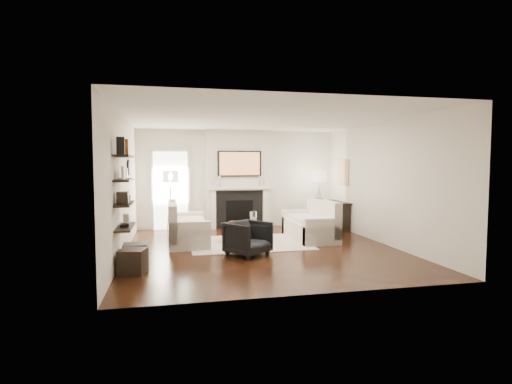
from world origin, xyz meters
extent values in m
plane|color=black|center=(0.00, 0.00, 0.00)|extent=(6.00, 6.00, 0.00)
plane|color=white|center=(0.00, 0.00, 2.70)|extent=(6.00, 6.00, 0.00)
plane|color=silver|center=(0.00, 3.00, 1.35)|extent=(5.50, 0.00, 5.50)
plane|color=silver|center=(0.00, -3.00, 1.35)|extent=(5.50, 0.00, 5.50)
plane|color=silver|center=(-2.75, 0.00, 1.35)|extent=(0.00, 6.00, 6.00)
plane|color=silver|center=(2.75, 0.00, 1.35)|extent=(0.00, 6.00, 6.00)
cube|color=silver|center=(0.00, 2.88, 1.35)|extent=(1.80, 0.25, 2.70)
cube|color=black|center=(0.00, 2.74, 0.52)|extent=(1.30, 0.02, 1.04)
cube|color=black|center=(0.00, 2.73, 0.45)|extent=(0.75, 0.02, 0.65)
cube|color=white|center=(-0.72, 2.71, 0.55)|extent=(0.12, 0.08, 1.10)
cube|color=white|center=(0.72, 2.71, 0.55)|extent=(0.12, 0.08, 1.10)
cube|color=white|center=(0.00, 2.69, 1.12)|extent=(1.70, 0.18, 0.07)
cube|color=black|center=(0.00, 2.71, 1.78)|extent=(1.20, 0.06, 0.70)
cube|color=#BF723F|center=(0.00, 2.68, 1.78)|extent=(1.10, 0.00, 0.62)
cylinder|color=silver|center=(-0.55, 2.70, 1.30)|extent=(0.04, 0.04, 0.30)
cylinder|color=silver|center=(-0.68, 2.70, 1.27)|extent=(0.04, 0.04, 0.24)
cylinder|color=silver|center=(0.55, 2.70, 1.30)|extent=(0.04, 0.04, 0.30)
cylinder|color=silver|center=(0.68, 2.70, 1.27)|extent=(0.04, 0.04, 0.24)
cube|color=white|center=(-1.85, 2.98, 1.05)|extent=(0.90, 0.02, 2.10)
cube|color=white|center=(-2.33, 2.96, 1.05)|extent=(0.06, 0.06, 2.16)
cube|color=white|center=(-1.37, 2.96, 1.05)|extent=(0.06, 0.06, 2.16)
cube|color=white|center=(-1.85, 2.96, 2.13)|extent=(1.02, 0.06, 0.06)
cube|color=beige|center=(-0.16, 0.63, 0.01)|extent=(2.60, 2.00, 0.01)
cube|color=silver|center=(-1.49, 0.94, 0.21)|extent=(0.85, 1.80, 0.42)
cube|color=silver|center=(-1.82, 0.94, 0.53)|extent=(0.18, 1.80, 0.80)
cube|color=silver|center=(-1.49, 0.13, 0.30)|extent=(0.85, 0.18, 0.60)
cube|color=silver|center=(-1.49, 1.75, 0.30)|extent=(0.85, 0.18, 0.60)
cube|color=silver|center=(-1.44, 0.94, 0.47)|extent=(0.63, 1.44, 0.10)
cube|color=#8D4511|center=(-1.82, 1.24, 0.73)|extent=(0.10, 0.42, 0.42)
cube|color=black|center=(-1.82, 0.64, 0.72)|extent=(0.10, 0.40, 0.40)
cube|color=silver|center=(1.35, 0.85, 0.21)|extent=(0.85, 1.80, 0.42)
cube|color=silver|center=(1.69, 0.85, 0.53)|extent=(0.18, 1.80, 0.80)
cube|color=silver|center=(1.35, 0.04, 0.30)|extent=(0.85, 0.18, 0.60)
cube|color=silver|center=(1.35, 1.66, 0.30)|extent=(0.85, 0.18, 0.60)
cube|color=silver|center=(1.30, 0.85, 0.47)|extent=(0.63, 1.44, 0.10)
cube|color=#8D4511|center=(1.69, 1.15, 0.73)|extent=(0.10, 0.42, 0.42)
cube|color=black|center=(1.69, 0.55, 0.72)|extent=(0.10, 0.40, 0.40)
cube|color=black|center=(-0.17, 0.78, 0.40)|extent=(1.10, 0.55, 0.04)
cylinder|color=silver|center=(-0.67, 0.56, 0.19)|extent=(0.02, 0.02, 0.38)
cylinder|color=silver|center=(0.33, 0.56, 0.19)|extent=(0.02, 0.02, 0.38)
cylinder|color=silver|center=(-0.67, 1.00, 0.19)|extent=(0.02, 0.02, 0.38)
cylinder|color=silver|center=(0.33, 1.00, 0.19)|extent=(0.02, 0.02, 0.38)
cylinder|color=white|center=(-0.02, 0.78, 0.56)|extent=(0.16, 0.16, 0.27)
cylinder|color=white|center=(-0.02, 0.78, 0.50)|extent=(0.10, 0.10, 0.14)
cylinder|color=#D25F23|center=(-0.42, 0.78, 0.45)|extent=(0.34, 0.34, 0.06)
imported|color=black|center=(-0.40, -0.52, 0.36)|extent=(0.96, 0.95, 0.73)
cylinder|color=silver|center=(-1.85, 2.56, 0.60)|extent=(0.02, 0.02, 1.20)
cylinder|color=white|center=(-1.85, 2.56, 1.45)|extent=(0.40, 0.40, 0.30)
cylinder|color=silver|center=(-1.74, 2.56, 0.60)|extent=(0.25, 0.02, 1.23)
cylinder|color=silver|center=(-1.91, 2.65, 0.60)|extent=(0.14, 0.22, 1.23)
cylinder|color=silver|center=(-1.91, 2.46, 0.60)|extent=(0.14, 0.22, 1.23)
cylinder|color=silver|center=(2.05, 2.07, 0.60)|extent=(0.02, 0.02, 1.20)
cylinder|color=white|center=(2.05, 2.07, 1.45)|extent=(0.40, 0.40, 0.30)
cylinder|color=silver|center=(2.16, 2.07, 0.60)|extent=(0.25, 0.02, 1.23)
cylinder|color=silver|center=(2.00, 2.16, 0.60)|extent=(0.14, 0.22, 1.23)
cylinder|color=silver|center=(1.99, 1.97, 0.60)|extent=(0.14, 0.22, 1.23)
cube|color=black|center=(2.57, 2.07, 0.73)|extent=(0.35, 1.20, 0.04)
cube|color=black|center=(2.57, 1.52, 0.35)|extent=(0.30, 0.04, 0.71)
cube|color=black|center=(2.57, 2.62, 0.35)|extent=(0.30, 0.04, 0.71)
cube|color=tan|center=(2.73, 2.05, 1.55)|extent=(0.03, 0.70, 0.70)
cube|color=black|center=(-2.62, -1.00, 0.70)|extent=(0.25, 1.00, 0.03)
cube|color=black|center=(-2.62, -1.00, 1.10)|extent=(0.25, 1.00, 0.04)
cube|color=black|center=(-2.62, -1.00, 1.50)|extent=(0.25, 1.00, 0.04)
cube|color=black|center=(-2.62, -1.00, 1.90)|extent=(0.25, 1.00, 0.04)
cube|color=black|center=(-2.62, -1.37, 2.06)|extent=(0.12, 0.10, 0.28)
cube|color=#8D4511|center=(-2.62, -0.84, 2.06)|extent=(0.12, 0.10, 0.28)
cube|color=white|center=(-2.62, -1.07, 1.63)|extent=(0.04, 0.30, 0.22)
cube|color=black|center=(-2.62, -0.68, 1.61)|extent=(0.04, 0.22, 0.18)
cube|color=black|center=(-2.62, -1.26, 1.22)|extent=(0.18, 0.25, 0.20)
cube|color=black|center=(-2.62, -0.81, 1.18)|extent=(0.15, 0.12, 0.12)
cube|color=black|center=(-2.62, -1.04, 0.74)|extent=(0.14, 0.20, 0.05)
cube|color=white|center=(-2.62, -0.79, 0.81)|extent=(0.10, 0.10, 0.18)
cylinder|color=black|center=(-2.73, 0.90, 1.70)|extent=(0.04, 0.34, 0.34)
cylinder|color=white|center=(-2.71, 0.90, 1.70)|extent=(0.01, 0.29, 0.29)
cube|color=black|center=(-2.47, -0.95, 0.20)|extent=(0.42, 0.42, 0.40)
cube|color=black|center=(-2.47, -1.40, 0.20)|extent=(0.48, 0.48, 0.40)
camera|label=1|loc=(-1.87, -8.03, 1.77)|focal=28.00mm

